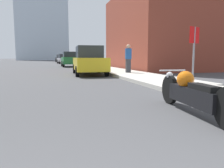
% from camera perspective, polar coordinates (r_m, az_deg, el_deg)
% --- Properties ---
extents(sidewalk, '(2.52, 240.00, 0.15)m').
position_cam_1_polar(sidewalk, '(40.63, -9.14, 5.45)').
color(sidewalk, '#B2ADA3').
rests_on(sidewalk, ground_plane).
extents(brick_storefront, '(8.48, 11.13, 6.94)m').
position_cam_1_polar(brick_storefront, '(21.55, 13.52, 13.11)').
color(brick_storefront, brown).
rests_on(brick_storefront, ground_plane).
extents(motorcycle, '(0.62, 2.68, 0.82)m').
position_cam_1_polar(motorcycle, '(4.49, 20.11, -2.20)').
color(motorcycle, black).
rests_on(motorcycle, ground_plane).
extents(parked_car_yellow, '(2.06, 4.67, 1.79)m').
position_cam_1_polar(parked_car_yellow, '(13.93, -6.01, 6.03)').
color(parked_car_yellow, gold).
rests_on(parked_car_yellow, ground_plane).
extents(parked_car_green, '(1.99, 4.39, 1.74)m').
position_cam_1_polar(parked_car_green, '(26.18, -10.85, 6.38)').
color(parked_car_green, '#1E6B33').
rests_on(parked_car_green, ground_plane).
extents(parked_car_silver, '(2.15, 4.54, 1.67)m').
position_cam_1_polar(parked_car_silver, '(38.72, -12.56, 6.44)').
color(parked_car_silver, '#BCBCC1').
rests_on(parked_car_silver, ground_plane).
extents(parked_car_black, '(2.09, 4.44, 1.70)m').
position_cam_1_polar(parked_car_black, '(50.04, -13.37, 6.53)').
color(parked_car_black, black).
rests_on(parked_car_black, ground_plane).
extents(stop_sign, '(0.57, 0.26, 2.07)m').
position_cam_1_polar(stop_sign, '(8.86, 20.65, 9.58)').
color(stop_sign, slate).
rests_on(stop_sign, sidewalk).
extents(pedestrian, '(0.36, 0.24, 1.74)m').
position_cam_1_polar(pedestrian, '(13.69, 4.27, 6.76)').
color(pedestrian, '#38383D').
rests_on(pedestrian, sidewalk).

